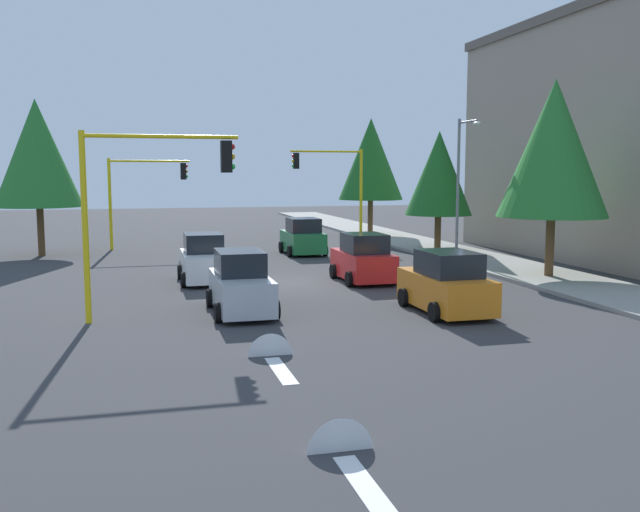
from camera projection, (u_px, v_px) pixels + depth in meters
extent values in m
plane|color=#353538|center=(292.00, 282.00, 28.13)|extent=(120.00, 120.00, 0.00)
cube|color=gray|center=(471.00, 257.00, 35.58)|extent=(80.00, 4.00, 0.15)
cube|color=silver|center=(281.00, 370.00, 15.56)|extent=(2.20, 0.36, 0.01)
cone|color=silver|center=(270.00, 356.00, 16.81)|extent=(0.01, 1.10, 1.10)
cube|color=silver|center=(366.00, 487.00, 9.80)|extent=(2.20, 0.36, 0.01)
cone|color=silver|center=(340.00, 451.00, 11.05)|extent=(0.01, 1.10, 1.10)
cube|color=gray|center=(638.00, 143.00, 34.84)|extent=(20.10, 9.00, 11.80)
cylinder|color=yellow|center=(85.00, 228.00, 20.13)|extent=(0.18, 0.18, 5.63)
cylinder|color=yellow|center=(162.00, 136.00, 20.38)|extent=(0.12, 4.50, 0.12)
cube|color=black|center=(226.00, 157.00, 20.93)|extent=(0.36, 0.32, 0.96)
sphere|color=red|center=(232.00, 147.00, 20.94)|extent=(0.18, 0.18, 0.18)
sphere|color=yellow|center=(232.00, 157.00, 20.97)|extent=(0.18, 0.18, 0.18)
sphere|color=green|center=(232.00, 167.00, 21.01)|extent=(0.18, 0.18, 0.18)
cylinder|color=yellow|center=(110.00, 204.00, 39.35)|extent=(0.18, 0.18, 5.21)
cylinder|color=yellow|center=(150.00, 161.00, 39.62)|extent=(0.12, 4.50, 0.12)
cube|color=black|center=(183.00, 171.00, 40.17)|extent=(0.36, 0.32, 0.96)
sphere|color=red|center=(186.00, 166.00, 40.18)|extent=(0.18, 0.18, 0.18)
sphere|color=yellow|center=(186.00, 171.00, 40.22)|extent=(0.18, 0.18, 0.18)
sphere|color=green|center=(187.00, 176.00, 40.25)|extent=(0.18, 0.18, 0.18)
cylinder|color=yellow|center=(361.00, 197.00, 43.11)|extent=(0.18, 0.18, 5.83)
cylinder|color=yellow|center=(326.00, 151.00, 42.21)|extent=(0.12, 4.50, 0.12)
cube|color=black|center=(296.00, 161.00, 41.80)|extent=(0.36, 0.32, 0.96)
sphere|color=red|center=(293.00, 156.00, 41.72)|extent=(0.18, 0.18, 0.18)
sphere|color=yellow|center=(293.00, 161.00, 41.75)|extent=(0.18, 0.18, 0.18)
sphere|color=green|center=(293.00, 166.00, 41.79)|extent=(0.18, 0.18, 0.18)
cylinder|color=slate|center=(458.00, 191.00, 33.88)|extent=(0.14, 0.14, 7.00)
cylinder|color=slate|center=(468.00, 122.00, 32.61)|extent=(1.80, 0.10, 0.10)
ellipsoid|color=silver|center=(477.00, 123.00, 31.77)|extent=(0.56, 0.28, 0.20)
cylinder|color=brown|center=(438.00, 232.00, 38.20)|extent=(0.36, 0.36, 2.29)
cone|color=#1E6023|center=(439.00, 173.00, 37.81)|extent=(3.66, 3.66, 4.57)
cylinder|color=brown|center=(370.00, 217.00, 47.65)|extent=(0.36, 0.36, 2.76)
cone|color=#1E6023|center=(371.00, 159.00, 47.17)|extent=(4.41, 4.41, 5.51)
cylinder|color=brown|center=(41.00, 229.00, 36.69)|extent=(0.36, 0.36, 2.81)
cone|color=#28752D|center=(37.00, 153.00, 36.20)|extent=(4.50, 4.50, 5.62)
cylinder|color=brown|center=(550.00, 246.00, 28.70)|extent=(0.36, 0.36, 2.80)
cone|color=#28752D|center=(554.00, 148.00, 28.22)|extent=(4.47, 4.47, 5.59)
cube|color=orange|center=(445.00, 291.00, 21.97)|extent=(4.02, 1.72, 1.05)
cube|color=black|center=(449.00, 263.00, 21.67)|extent=(2.09, 1.52, 0.76)
cylinder|color=black|center=(403.00, 297.00, 22.98)|extent=(0.60, 0.20, 0.60)
cylinder|color=black|center=(454.00, 295.00, 23.45)|extent=(0.60, 0.20, 0.60)
cylinder|color=black|center=(434.00, 312.00, 20.59)|extent=(0.60, 0.20, 0.60)
cylinder|color=black|center=(490.00, 309.00, 21.05)|extent=(0.60, 0.20, 0.60)
cube|color=red|center=(363.00, 265.00, 28.15)|extent=(3.65, 1.73, 1.05)
cube|color=black|center=(364.00, 243.00, 27.86)|extent=(1.90, 1.53, 0.76)
cylinder|color=black|center=(333.00, 271.00, 29.04)|extent=(0.60, 0.20, 0.60)
cylinder|color=black|center=(375.00, 270.00, 29.51)|extent=(0.60, 0.20, 0.60)
cylinder|color=black|center=(349.00, 279.00, 26.87)|extent=(0.60, 0.20, 0.60)
cylinder|color=black|center=(394.00, 277.00, 27.34)|extent=(0.60, 0.20, 0.60)
cube|color=white|center=(204.00, 265.00, 27.91)|extent=(3.61, 1.67, 1.05)
cube|color=black|center=(203.00, 243.00, 27.97)|extent=(1.88, 1.47, 0.76)
cylinder|color=black|center=(230.00, 278.00, 27.11)|extent=(0.60, 0.20, 0.60)
cylinder|color=black|center=(184.00, 280.00, 26.65)|extent=(0.60, 0.20, 0.60)
cylinder|color=black|center=(223.00, 270.00, 29.26)|extent=(0.60, 0.20, 0.60)
cylinder|color=black|center=(180.00, 272.00, 28.80)|extent=(0.60, 0.20, 0.60)
cube|color=#B2B5BA|center=(241.00, 292.00, 21.82)|extent=(3.95, 1.61, 1.05)
cube|color=black|center=(240.00, 262.00, 21.90)|extent=(2.06, 1.42, 0.76)
cylinder|color=black|center=(276.00, 310.00, 20.91)|extent=(0.60, 0.20, 0.60)
cylinder|color=black|center=(218.00, 313.00, 20.47)|extent=(0.60, 0.20, 0.60)
cylinder|color=black|center=(262.00, 296.00, 23.26)|extent=(0.60, 0.20, 0.60)
cylinder|color=black|center=(210.00, 298.00, 22.82)|extent=(0.60, 0.20, 0.60)
cube|color=#1E7238|center=(303.00, 242.00, 37.51)|extent=(3.65, 1.79, 1.05)
cube|color=black|center=(303.00, 225.00, 37.23)|extent=(1.90, 1.58, 0.76)
cylinder|color=black|center=(281.00, 247.00, 38.40)|extent=(0.60, 0.20, 0.60)
cylinder|color=black|center=(315.00, 246.00, 38.89)|extent=(0.60, 0.20, 0.60)
cylinder|color=black|center=(290.00, 251.00, 36.23)|extent=(0.60, 0.20, 0.60)
cylinder|color=black|center=(325.00, 250.00, 36.72)|extent=(0.60, 0.20, 0.60)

